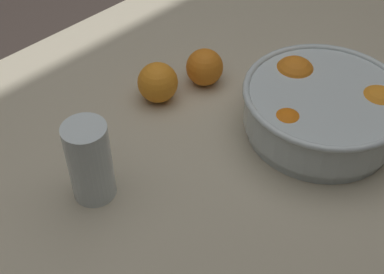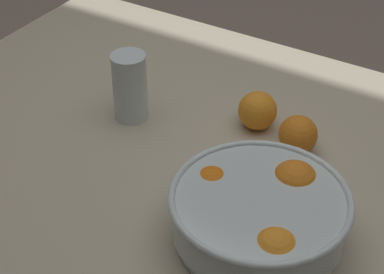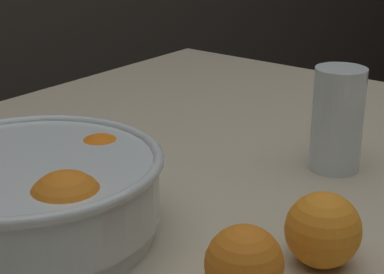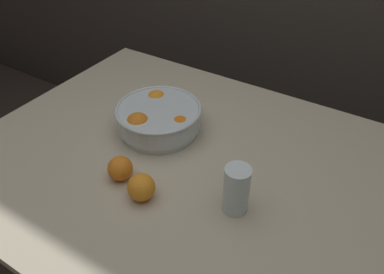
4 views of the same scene
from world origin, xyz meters
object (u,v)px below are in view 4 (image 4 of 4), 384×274
object	(u,v)px
orange_loose_near_bowl	(141,187)
juice_glass	(236,191)
fruit_bowl	(158,118)
orange_loose_front	(120,168)

from	to	relation	value
orange_loose_near_bowl	juice_glass	bearing A→B (deg)	23.06
fruit_bowl	orange_loose_near_bowl	xyz separation A→B (m)	(0.14, -0.27, -0.01)
orange_loose_front	juice_glass	bearing A→B (deg)	12.01
fruit_bowl	orange_loose_near_bowl	world-z (taller)	fruit_bowl
orange_loose_near_bowl	orange_loose_front	bearing A→B (deg)	163.81
juice_glass	orange_loose_near_bowl	distance (m)	0.26
juice_glass	orange_loose_front	xyz separation A→B (m)	(-0.34, -0.07, -0.03)
fruit_bowl	orange_loose_near_bowl	distance (m)	0.31
juice_glass	orange_loose_front	bearing A→B (deg)	-167.99
fruit_bowl	orange_loose_front	world-z (taller)	fruit_bowl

